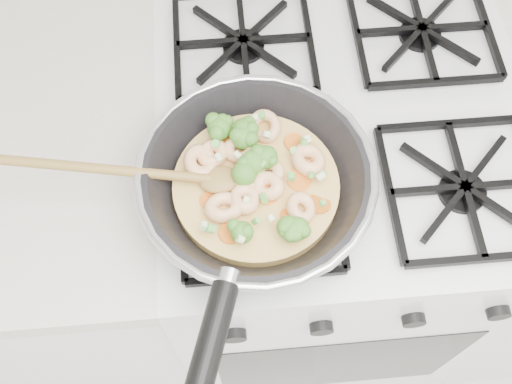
{
  "coord_description": "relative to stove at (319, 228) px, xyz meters",
  "views": [
    {
      "loc": [
        -0.19,
        1.17,
        1.7
      ],
      "look_at": [
        -0.15,
        1.56,
        0.93
      ],
      "focal_mm": 42.73,
      "sensor_mm": 36.0,
      "label": 1
    }
  ],
  "objects": [
    {
      "name": "stove",
      "position": [
        0.0,
        0.0,
        0.0
      ],
      "size": [
        0.6,
        0.6,
        0.92
      ],
      "color": "white",
      "rests_on": "ground"
    },
    {
      "name": "skillet",
      "position": [
        -0.16,
        -0.14,
        0.5
      ],
      "size": [
        0.5,
        0.5,
        0.1
      ],
      "rotation": [
        0.0,
        0.0,
        0.29
      ],
      "color": "black",
      "rests_on": "stove"
    }
  ]
}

